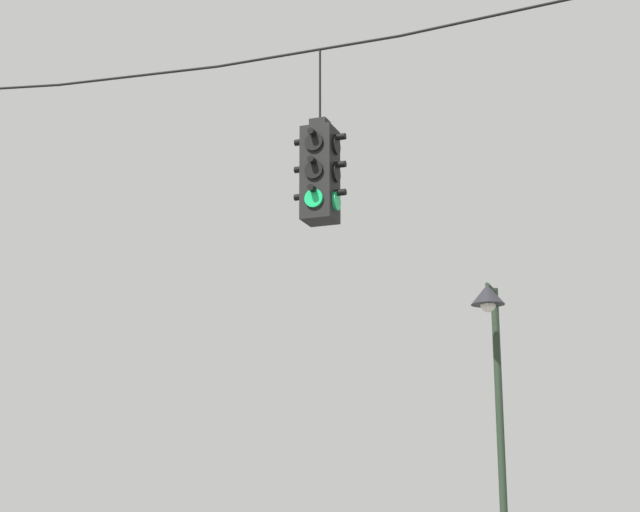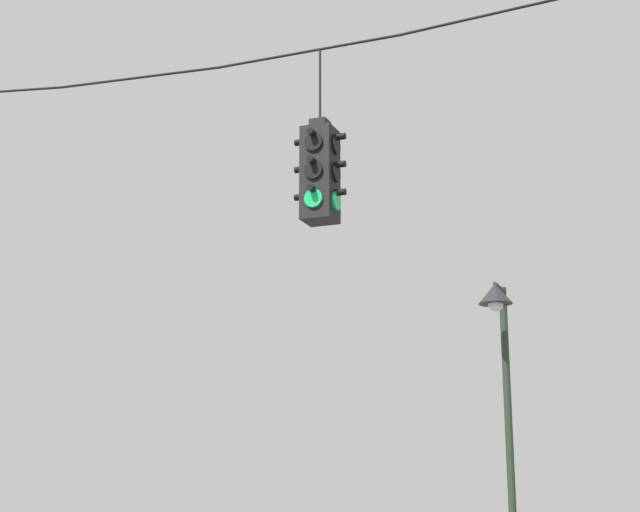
# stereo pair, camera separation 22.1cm
# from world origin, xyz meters

# --- Properties ---
(span_wire) EXTENTS (15.19, 0.03, 0.69)m
(span_wire) POSITION_xyz_m (0.00, -0.44, 7.16)
(span_wire) COLOR black
(traffic_light_near_left_pole) EXTENTS (0.58, 0.58, 1.96)m
(traffic_light_near_left_pole) POSITION_xyz_m (0.17, -0.44, 5.50)
(traffic_light_near_left_pole) COLOR black
(street_lamp) EXTENTS (0.53, 0.91, 5.40)m
(street_lamp) POSITION_xyz_m (0.86, 5.33, 4.12)
(street_lamp) COLOR #233323
(street_lamp) RESTS_ON ground_plane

